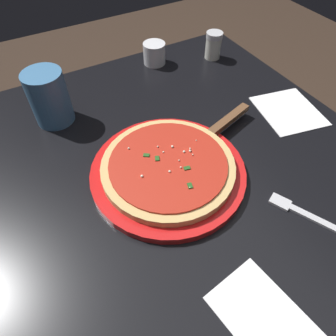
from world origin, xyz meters
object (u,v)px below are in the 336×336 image
object	(u,v)px
napkin_loose_left	(263,316)
parmesan_shaker	(213,45)
serving_plate	(168,172)
pizza	(168,166)
pizza_server	(217,129)
fork	(315,219)
cup_small_sauce	(154,53)
cup_tall_drink	(49,98)
napkin_folded_right	(289,111)

from	to	relation	value
napkin_loose_left	parmesan_shaker	distance (m)	0.71
serving_plate	napkin_loose_left	bearing A→B (deg)	-2.17
pizza	pizza_server	size ratio (longest dim) A/B	1.15
napkin_loose_left	fork	xyz separation A→B (m)	(-0.08, 0.18, 0.00)
napkin_loose_left	fork	size ratio (longest dim) A/B	0.81
napkin_loose_left	pizza_server	bearing A→B (deg)	154.93
pizza_server	cup_small_sauce	size ratio (longest dim) A/B	3.63
cup_tall_drink	pizza	bearing A→B (deg)	27.83
serving_plate	napkin_folded_right	bearing A→B (deg)	94.89
cup_small_sauce	napkin_folded_right	xyz separation A→B (m)	(0.35, 0.18, -0.03)
pizza_server	fork	distance (m)	0.26
napkin_folded_right	napkin_loose_left	bearing A→B (deg)	-48.08
fork	cup_small_sauce	bearing A→B (deg)	-179.61
pizza_server	napkin_folded_right	xyz separation A→B (m)	(0.01, 0.20, -0.02)
pizza	parmesan_shaker	xyz separation A→B (m)	(-0.32, 0.33, 0.01)
pizza_server	parmesan_shaker	size ratio (longest dim) A/B	3.02
serving_plate	napkin_folded_right	xyz separation A→B (m)	(-0.03, 0.35, -0.01)
napkin_folded_right	serving_plate	bearing A→B (deg)	-85.11
serving_plate	cup_small_sauce	xyz separation A→B (m)	(-0.38, 0.17, 0.02)
serving_plate	parmesan_shaker	bearing A→B (deg)	134.47
fork	parmesan_shaker	bearing A→B (deg)	163.85
serving_plate	fork	bearing A→B (deg)	38.96
serving_plate	napkin_loose_left	size ratio (longest dim) A/B	2.14
napkin_loose_left	parmesan_shaker	xyz separation A→B (m)	(-0.62, 0.34, 0.04)
serving_plate	napkin_folded_right	size ratio (longest dim) A/B	2.01
fork	serving_plate	bearing A→B (deg)	-141.04
pizza	cup_tall_drink	world-z (taller)	cup_tall_drink
napkin_loose_left	cup_tall_drink	bearing A→B (deg)	-166.77
cup_tall_drink	napkin_folded_right	bearing A→B (deg)	63.70
serving_plate	cup_small_sauce	size ratio (longest dim) A/B	4.90
cup_small_sauce	serving_plate	bearing A→B (deg)	-24.10
pizza_server	napkin_folded_right	bearing A→B (deg)	86.13
cup_small_sauce	parmesan_shaker	distance (m)	0.17
pizza	cup_small_sauce	world-z (taller)	cup_small_sauce
napkin_folded_right	parmesan_shaker	bearing A→B (deg)	-176.38
pizza	cup_small_sauce	size ratio (longest dim) A/B	4.17
pizza_server	cup_small_sauce	world-z (taller)	cup_small_sauce
pizza_server	parmesan_shaker	world-z (taller)	parmesan_shaker
pizza_server	cup_small_sauce	xyz separation A→B (m)	(-0.34, 0.02, 0.01)
pizza_server	fork	size ratio (longest dim) A/B	1.28
serving_plate	napkin_loose_left	xyz separation A→B (m)	(0.29, -0.01, -0.01)
pizza_server	napkin_loose_left	bearing A→B (deg)	-25.07
pizza	napkin_folded_right	xyz separation A→B (m)	(-0.03, 0.35, -0.02)
napkin_loose_left	fork	world-z (taller)	fork
pizza_server	parmesan_shaker	bearing A→B (deg)	146.79
napkin_folded_right	pizza	bearing A→B (deg)	-85.11
serving_plate	napkin_loose_left	distance (m)	0.29
pizza	napkin_loose_left	world-z (taller)	pizza
pizza_server	napkin_loose_left	distance (m)	0.37
serving_plate	pizza_server	world-z (taller)	pizza_server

